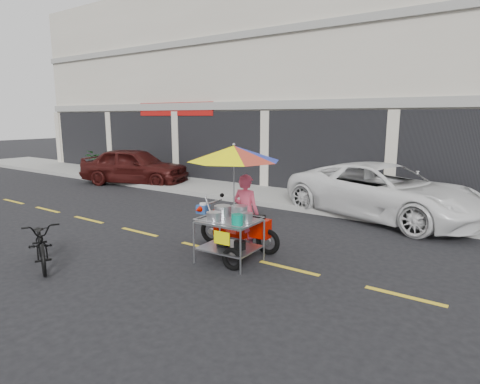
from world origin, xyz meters
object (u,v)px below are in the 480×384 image
Objects in this scene: maroon_sedan at (135,166)px; white_pickup at (383,191)px; food_vendor_rig at (237,186)px; near_bicycle at (41,243)px.

maroon_sedan is 9.75m from white_pickup.
food_vendor_rig is at bearing -137.21° from maroon_sedan.
food_vendor_rig reaches higher than near_bicycle.
food_vendor_rig is at bearing 179.07° from white_pickup.
white_pickup is at bearing -3.82° from near_bicycle.
maroon_sedan is at bearing 107.06° from white_pickup.
near_bicycle is 0.74× the size of food_vendor_rig.
near_bicycle is at bearing -139.80° from food_vendor_rig.
food_vendor_rig is at bearing -21.29° from near_bicycle.
food_vendor_rig reaches higher than white_pickup.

